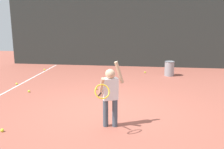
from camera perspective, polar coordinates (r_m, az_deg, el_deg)
ground_plane at (r=6.23m, az=-1.09°, el=-7.87°), size 20.00×20.00×0.00m
court_line_sideline at (r=8.21m, az=-23.02°, el=-3.77°), size 0.05×9.00×0.00m
back_fence_windscreen at (r=11.49m, az=3.08°, el=9.39°), size 10.78×0.08×3.04m
fence_post_0 at (r=13.03m, az=-20.85°, el=9.31°), size 0.09×0.09×3.19m
fence_post_1 at (r=12.03m, az=-9.61°, el=9.74°), size 0.09×0.09×3.19m
fence_post_2 at (r=11.55m, az=3.11°, el=9.77°), size 0.09×0.09×3.19m
fence_post_3 at (r=11.65m, az=16.24°, el=9.32°), size 0.09×0.09×3.19m
tennis_player at (r=5.06m, az=-0.48°, el=-4.12°), size 0.52×0.78×1.35m
ball_hopper at (r=9.92m, az=12.79°, el=1.36°), size 0.38×0.38×0.56m
tennis_ball_0 at (r=10.51m, az=1.29°, el=0.90°), size 0.07×0.07×0.07m
tennis_ball_1 at (r=7.86m, az=-3.55°, el=-3.22°), size 0.07×0.07×0.07m
tennis_ball_2 at (r=9.00m, az=-20.68°, el=-1.98°), size 0.07×0.07×0.07m
tennis_ball_3 at (r=11.08m, az=-14.94°, el=1.07°), size 0.07×0.07×0.07m
tennis_ball_4 at (r=7.98m, az=-18.18°, el=-3.61°), size 0.07×0.07×0.07m
tennis_ball_5 at (r=10.27m, az=7.46°, el=0.50°), size 0.07×0.07×0.07m
tennis_ball_7 at (r=6.85m, az=-0.38°, el=-5.63°), size 0.07×0.07×0.07m
tennis_ball_8 at (r=5.52m, az=-23.50°, el=-11.44°), size 0.07×0.07×0.07m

